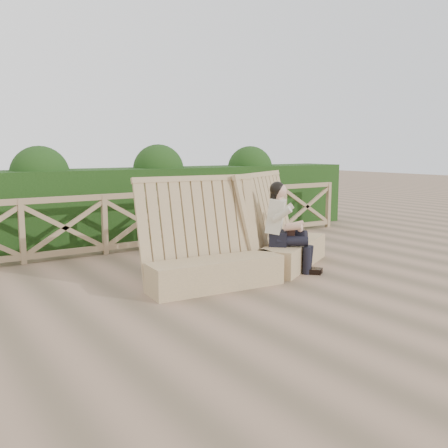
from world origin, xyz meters
TOP-DOWN VIEW (x-y plane):
  - ground at (0.00, 0.00)m, footprint 60.00×60.00m
  - bench at (0.59, 0.75)m, footprint 3.70×1.62m
  - woman at (1.12, 0.68)m, footprint 0.80×0.87m
  - guardrail at (0.00, 3.50)m, footprint 10.10×0.09m
  - hedge at (0.00, 4.70)m, footprint 12.00×1.20m

SIDE VIEW (x-z plane):
  - ground at x=0.00m, z-range 0.00..0.00m
  - bench at x=0.59m, z-range -0.39..1.16m
  - guardrail at x=0.00m, z-range 0.00..1.10m
  - woman at x=1.12m, z-range 0.04..1.45m
  - hedge at x=0.00m, z-range 0.00..1.50m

